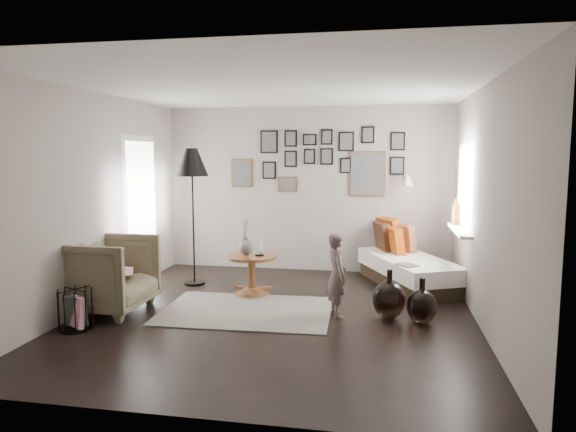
% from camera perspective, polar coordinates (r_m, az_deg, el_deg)
% --- Properties ---
extents(ground, '(4.80, 4.80, 0.00)m').
position_cam_1_polar(ground, '(6.06, -1.34, -10.93)').
color(ground, black).
rests_on(ground, ground).
extents(wall_back, '(4.50, 0.00, 4.50)m').
position_cam_1_polar(wall_back, '(8.16, 2.06, 2.98)').
color(wall_back, gray).
rests_on(wall_back, ground).
extents(wall_front, '(4.50, 0.00, 4.50)m').
position_cam_1_polar(wall_front, '(3.50, -9.40, -2.33)').
color(wall_front, gray).
rests_on(wall_front, ground).
extents(wall_left, '(0.00, 4.80, 4.80)m').
position_cam_1_polar(wall_left, '(6.63, -20.78, 1.64)').
color(wall_left, gray).
rests_on(wall_left, ground).
extents(wall_right, '(0.00, 4.80, 4.80)m').
position_cam_1_polar(wall_right, '(5.78, 21.03, 0.91)').
color(wall_right, gray).
rests_on(wall_right, ground).
extents(ceiling, '(4.80, 4.80, 0.00)m').
position_cam_1_polar(ceiling, '(5.82, -1.41, 14.24)').
color(ceiling, white).
rests_on(ceiling, wall_back).
extents(door_left, '(0.00, 2.14, 2.14)m').
position_cam_1_polar(door_left, '(7.70, -16.00, 0.61)').
color(door_left, white).
rests_on(door_left, wall_left).
extents(window_right, '(0.15, 1.32, 1.30)m').
position_cam_1_polar(window_right, '(7.12, 18.35, -0.91)').
color(window_right, white).
rests_on(window_right, wall_right).
extents(gallery_wall, '(2.74, 0.03, 1.08)m').
position_cam_1_polar(gallery_wall, '(8.08, 4.08, 6.07)').
color(gallery_wall, brown).
rests_on(gallery_wall, wall_back).
extents(wall_sconce, '(0.18, 0.36, 0.16)m').
position_cam_1_polar(wall_sconce, '(7.80, 13.14, 3.82)').
color(wall_sconce, white).
rests_on(wall_sconce, wall_back).
extents(rug, '(2.04, 1.46, 0.01)m').
position_cam_1_polar(rug, '(6.22, -4.62, -10.43)').
color(rug, beige).
rests_on(rug, ground).
extents(pedestal_table, '(0.67, 0.67, 0.53)m').
position_cam_1_polar(pedestal_table, '(6.86, -4.06, -6.70)').
color(pedestal_table, brown).
rests_on(pedestal_table, ground).
extents(vase, '(0.19, 0.19, 0.48)m').
position_cam_1_polar(vase, '(6.81, -4.70, -3.09)').
color(vase, black).
rests_on(vase, pedestal_table).
extents(candles, '(0.12, 0.12, 0.25)m').
position_cam_1_polar(candles, '(6.75, -3.18, -3.40)').
color(candles, black).
rests_on(candles, pedestal_table).
extents(daybed, '(1.48, 1.97, 0.90)m').
position_cam_1_polar(daybed, '(7.54, 13.23, -5.41)').
color(daybed, black).
rests_on(daybed, ground).
extents(magazine_on_daybed, '(0.32, 0.34, 0.01)m').
position_cam_1_polar(magazine_on_daybed, '(6.88, 13.11, -5.33)').
color(magazine_on_daybed, black).
rests_on(magazine_on_daybed, daybed).
extents(armchair, '(1.00, 0.97, 0.90)m').
position_cam_1_polar(armchair, '(6.46, -19.49, -6.10)').
color(armchair, brown).
rests_on(armchair, ground).
extents(armchair_cushion, '(0.42, 0.44, 0.18)m').
position_cam_1_polar(armchair_cushion, '(6.50, -19.29, -5.73)').
color(armchair_cushion, white).
rests_on(armchair_cushion, armchair).
extents(floor_lamp, '(0.45, 0.45, 1.94)m').
position_cam_1_polar(floor_lamp, '(7.33, -10.62, 5.34)').
color(floor_lamp, black).
rests_on(floor_lamp, ground).
extents(magazine_basket, '(0.45, 0.45, 0.43)m').
position_cam_1_polar(magazine_basket, '(5.98, -22.53, -9.58)').
color(magazine_basket, black).
rests_on(magazine_basket, ground).
extents(demijohn_large, '(0.37, 0.37, 0.56)m').
position_cam_1_polar(demijohn_large, '(5.99, 11.17, -9.11)').
color(demijohn_large, black).
rests_on(demijohn_large, ground).
extents(demijohn_small, '(0.33, 0.33, 0.51)m').
position_cam_1_polar(demijohn_small, '(5.90, 14.63, -9.70)').
color(demijohn_small, black).
rests_on(demijohn_small, ground).
extents(child, '(0.35, 0.42, 0.97)m').
position_cam_1_polar(child, '(5.92, 5.43, -6.55)').
color(child, brown).
rests_on(child, ground).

